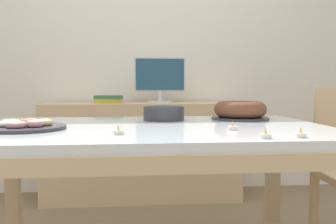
{
  "coord_description": "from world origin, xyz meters",
  "views": [
    {
      "loc": [
        -0.08,
        -1.64,
        0.95
      ],
      "look_at": [
        0.08,
        0.02,
        0.83
      ],
      "focal_mm": 40.0,
      "sensor_mm": 36.0,
      "label": 1
    }
  ],
  "objects_px": {
    "tealight_near_front": "(118,132)",
    "tealight_left_edge": "(301,134)",
    "computer_monitor": "(160,80)",
    "tealight_right_edge": "(266,135)",
    "cake_chocolate_round": "(240,111)",
    "tealight_centre": "(179,116)",
    "book_stack": "(109,99)",
    "pastry_platter": "(25,126)",
    "tealight_near_cakes": "(232,128)",
    "plate_stack": "(164,113)"
  },
  "relations": [
    {
      "from": "plate_stack",
      "to": "tealight_centre",
      "type": "height_order",
      "value": "plate_stack"
    },
    {
      "from": "pastry_platter",
      "to": "plate_stack",
      "type": "distance_m",
      "value": 0.69
    },
    {
      "from": "pastry_platter",
      "to": "plate_stack",
      "type": "bearing_deg",
      "value": 29.39
    },
    {
      "from": "cake_chocolate_round",
      "to": "tealight_near_cakes",
      "type": "height_order",
      "value": "cake_chocolate_round"
    },
    {
      "from": "cake_chocolate_round",
      "to": "tealight_near_cakes",
      "type": "xyz_separation_m",
      "value": [
        -0.17,
        -0.46,
        -0.04
      ]
    },
    {
      "from": "plate_stack",
      "to": "tealight_near_cakes",
      "type": "height_order",
      "value": "plate_stack"
    },
    {
      "from": "computer_monitor",
      "to": "cake_chocolate_round",
      "type": "height_order",
      "value": "computer_monitor"
    },
    {
      "from": "tealight_centre",
      "to": "tealight_right_edge",
      "type": "bearing_deg",
      "value": -76.84
    },
    {
      "from": "plate_stack",
      "to": "tealight_near_front",
      "type": "height_order",
      "value": "plate_stack"
    },
    {
      "from": "tealight_near_front",
      "to": "book_stack",
      "type": "bearing_deg",
      "value": 94.71
    },
    {
      "from": "pastry_platter",
      "to": "tealight_left_edge",
      "type": "distance_m",
      "value": 1.07
    },
    {
      "from": "book_stack",
      "to": "tealight_near_front",
      "type": "distance_m",
      "value": 1.75
    },
    {
      "from": "pastry_platter",
      "to": "tealight_right_edge",
      "type": "xyz_separation_m",
      "value": [
        0.89,
        -0.35,
        -0.0
      ]
    },
    {
      "from": "tealight_right_edge",
      "to": "cake_chocolate_round",
      "type": "bearing_deg",
      "value": 80.59
    },
    {
      "from": "plate_stack",
      "to": "tealight_near_front",
      "type": "xyz_separation_m",
      "value": [
        -0.21,
        -0.54,
        -0.02
      ]
    },
    {
      "from": "pastry_platter",
      "to": "book_stack",
      "type": "bearing_deg",
      "value": 80.98
    },
    {
      "from": "computer_monitor",
      "to": "tealight_left_edge",
      "type": "distance_m",
      "value": 1.92
    },
    {
      "from": "book_stack",
      "to": "pastry_platter",
      "type": "bearing_deg",
      "value": -99.02
    },
    {
      "from": "cake_chocolate_round",
      "to": "tealight_right_edge",
      "type": "xyz_separation_m",
      "value": [
        -0.12,
        -0.7,
        -0.04
      ]
    },
    {
      "from": "cake_chocolate_round",
      "to": "tealight_centre",
      "type": "xyz_separation_m",
      "value": [
        -0.31,
        0.13,
        -0.04
      ]
    },
    {
      "from": "tealight_right_edge",
      "to": "tealight_left_edge",
      "type": "xyz_separation_m",
      "value": [
        0.13,
        0.01,
        0.0
      ]
    },
    {
      "from": "book_stack",
      "to": "tealight_left_edge",
      "type": "distance_m",
      "value": 2.03
    },
    {
      "from": "computer_monitor",
      "to": "tealight_left_edge",
      "type": "bearing_deg",
      "value": -79.42
    },
    {
      "from": "book_stack",
      "to": "cake_chocolate_round",
      "type": "relative_size",
      "value": 0.78
    },
    {
      "from": "pastry_platter",
      "to": "tealight_near_cakes",
      "type": "relative_size",
      "value": 8.29
    },
    {
      "from": "tealight_near_cakes",
      "to": "tealight_right_edge",
      "type": "bearing_deg",
      "value": -78.26
    },
    {
      "from": "tealight_right_edge",
      "to": "tealight_centre",
      "type": "bearing_deg",
      "value": 103.16
    },
    {
      "from": "tealight_near_cakes",
      "to": "book_stack",
      "type": "bearing_deg",
      "value": 109.84
    },
    {
      "from": "computer_monitor",
      "to": "tealight_left_edge",
      "type": "height_order",
      "value": "computer_monitor"
    },
    {
      "from": "plate_stack",
      "to": "tealight_near_cakes",
      "type": "xyz_separation_m",
      "value": [
        0.24,
        -0.45,
        -0.02
      ]
    },
    {
      "from": "cake_chocolate_round",
      "to": "pastry_platter",
      "type": "xyz_separation_m",
      "value": [
        -1.0,
        -0.35,
        -0.03
      ]
    },
    {
      "from": "plate_stack",
      "to": "tealight_near_cakes",
      "type": "distance_m",
      "value": 0.51
    },
    {
      "from": "computer_monitor",
      "to": "pastry_platter",
      "type": "distance_m",
      "value": 1.69
    },
    {
      "from": "tealight_near_front",
      "to": "tealight_left_edge",
      "type": "xyz_separation_m",
      "value": [
        0.63,
        -0.14,
        0.0
      ]
    },
    {
      "from": "book_stack",
      "to": "pastry_platter",
      "type": "xyz_separation_m",
      "value": [
        -0.24,
        -1.54,
        -0.05
      ]
    },
    {
      "from": "plate_stack",
      "to": "tealight_centre",
      "type": "bearing_deg",
      "value": 54.45
    },
    {
      "from": "tealight_centre",
      "to": "tealight_left_edge",
      "type": "bearing_deg",
      "value": -68.34
    },
    {
      "from": "book_stack",
      "to": "tealight_near_cakes",
      "type": "relative_size",
      "value": 5.83
    },
    {
      "from": "computer_monitor",
      "to": "tealight_near_cakes",
      "type": "bearing_deg",
      "value": -84.08
    },
    {
      "from": "cake_chocolate_round",
      "to": "tealight_near_front",
      "type": "xyz_separation_m",
      "value": [
        -0.62,
        -0.55,
        -0.04
      ]
    },
    {
      "from": "plate_stack",
      "to": "tealight_left_edge",
      "type": "relative_size",
      "value": 5.25
    },
    {
      "from": "pastry_platter",
      "to": "tealight_centre",
      "type": "xyz_separation_m",
      "value": [
        0.7,
        0.47,
        -0.0
      ]
    },
    {
      "from": "tealight_near_cakes",
      "to": "tealight_left_edge",
      "type": "relative_size",
      "value": 1.0
    },
    {
      "from": "plate_stack",
      "to": "tealight_left_edge",
      "type": "bearing_deg",
      "value": -58.26
    },
    {
      "from": "tealight_right_edge",
      "to": "tealight_near_cakes",
      "type": "distance_m",
      "value": 0.25
    },
    {
      "from": "cake_chocolate_round",
      "to": "tealight_centre",
      "type": "bearing_deg",
      "value": 157.78
    },
    {
      "from": "computer_monitor",
      "to": "cake_chocolate_round",
      "type": "bearing_deg",
      "value": -74.21
    },
    {
      "from": "tealight_near_front",
      "to": "cake_chocolate_round",
      "type": "bearing_deg",
      "value": 41.68
    },
    {
      "from": "pastry_platter",
      "to": "tealight_near_cakes",
      "type": "xyz_separation_m",
      "value": [
        0.84,
        -0.11,
        -0.0
      ]
    },
    {
      "from": "pastry_platter",
      "to": "plate_stack",
      "type": "height_order",
      "value": "plate_stack"
    }
  ]
}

